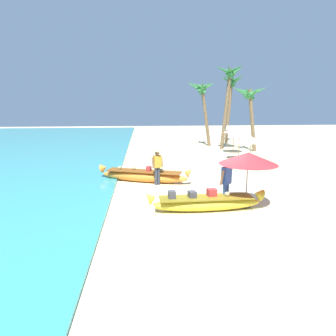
{
  "coord_description": "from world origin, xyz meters",
  "views": [
    {
      "loc": [
        -2.4,
        -10.87,
        3.71
      ],
      "look_at": [
        -1.29,
        1.77,
        0.9
      ],
      "focal_mm": 30.76,
      "sensor_mm": 36.0,
      "label": 1
    }
  ],
  "objects": [
    {
      "name": "parasol_row_3",
      "position": [
        5.08,
        14.0,
        1.75
      ],
      "size": [
        1.6,
        1.6,
        1.91
      ],
      "color": "#8E6B47",
      "rests_on": "ground"
    },
    {
      "name": "parasol_row_2",
      "position": [
        4.64,
        10.9,
        1.75
      ],
      "size": [
        1.6,
        1.6,
        1.91
      ],
      "color": "#8E6B47",
      "rests_on": "ground"
    },
    {
      "name": "ground_plane",
      "position": [
        0.0,
        0.0,
        0.0
      ],
      "size": [
        80.0,
        80.0,
        0.0
      ],
      "primitive_type": "plane",
      "color": "beige"
    },
    {
      "name": "parasol_row_0",
      "position": [
        3.77,
        5.01,
        1.75
      ],
      "size": [
        1.6,
        1.6,
        1.91
      ],
      "color": "#8E6B47",
      "rests_on": "ground"
    },
    {
      "name": "person_tourist_customer",
      "position": [
        0.61,
        -0.94,
        0.98
      ],
      "size": [
        0.56,
        0.49,
        1.73
      ],
      "color": "#3D5BA8",
      "rests_on": "ground"
    },
    {
      "name": "parasol_row_1",
      "position": [
        4.1,
        8.01,
        1.75
      ],
      "size": [
        1.6,
        1.6,
        1.91
      ],
      "color": "#8E6B47",
      "rests_on": "ground"
    },
    {
      "name": "palm_tree_mid_cluster",
      "position": [
        4.69,
        12.94,
        5.46
      ],
      "size": [
        2.4,
        2.77,
        6.85
      ],
      "color": "brown",
      "rests_on": "ground"
    },
    {
      "name": "palm_tree_tall_inland",
      "position": [
        2.91,
        14.86,
        4.65
      ],
      "size": [
        2.62,
        2.62,
        5.76
      ],
      "color": "brown",
      "rests_on": "ground"
    },
    {
      "name": "boat_orange_midground",
      "position": [
        -2.39,
        2.82,
        0.3
      ],
      "size": [
        4.54,
        2.13,
        0.83
      ],
      "color": "orange",
      "rests_on": "ground"
    },
    {
      "name": "palm_tree_far_behind",
      "position": [
        5.98,
        11.55,
        4.14
      ],
      "size": [
        2.96,
        2.33,
        5.21
      ],
      "color": "brown",
      "rests_on": "ground"
    },
    {
      "name": "patio_umbrella_large",
      "position": [
        1.34,
        -1.07,
        1.83
      ],
      "size": [
        2.09,
        2.09,
        2.05
      ],
      "color": "#B7B7BC",
      "rests_on": "ground"
    },
    {
      "name": "palm_tree_leaning_seaward",
      "position": [
        6.12,
        17.01,
        5.26
      ],
      "size": [
        2.39,
        2.83,
        6.5
      ],
      "color": "brown",
      "rests_on": "ground"
    },
    {
      "name": "boat_yellow_foreground",
      "position": [
        -0.21,
        -1.28,
        0.29
      ],
      "size": [
        4.27,
        0.84,
        0.78
      ],
      "color": "yellow",
      "rests_on": "ground"
    },
    {
      "name": "cooler_box",
      "position": [
        -2.29,
        -1.58,
        0.16
      ],
      "size": [
        0.5,
        0.42,
        0.33
      ],
      "primitive_type": "cube",
      "rotation": [
        0.0,
        0.0,
        0.16
      ],
      "color": "silver",
      "rests_on": "ground"
    },
    {
      "name": "person_vendor_hatted",
      "position": [
        -1.76,
        2.21,
        1.0
      ],
      "size": [
        0.58,
        0.44,
        1.73
      ],
      "color": "#333842",
      "rests_on": "ground"
    }
  ]
}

